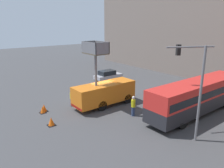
# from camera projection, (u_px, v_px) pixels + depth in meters

# --- Properties ---
(ground_plane) EXTENTS (120.00, 120.00, 0.00)m
(ground_plane) POSITION_uv_depth(u_px,v_px,m) (99.00, 101.00, 24.23)
(ground_plane) COLOR #424244
(building_backdrop_far) EXTENTS (44.00, 10.00, 18.30)m
(building_backdrop_far) POSITION_uv_depth(u_px,v_px,m) (211.00, 18.00, 34.63)
(building_backdrop_far) COLOR gray
(building_backdrop_far) RESTS_ON ground_plane
(utility_truck) EXTENTS (2.40, 6.67, 6.68)m
(utility_truck) POSITION_uv_depth(u_px,v_px,m) (104.00, 91.00, 22.52)
(utility_truck) COLOR orange
(utility_truck) RESTS_ON ground_plane
(city_bus) EXTENTS (2.47, 12.23, 3.21)m
(city_bus) POSITION_uv_depth(u_px,v_px,m) (198.00, 95.00, 20.49)
(city_bus) COLOR #232328
(city_bus) RESTS_ON ground_plane
(traffic_light_pole) EXTENTS (3.69, 3.44, 6.97)m
(traffic_light_pole) POSITION_uv_depth(u_px,v_px,m) (192.00, 75.00, 16.15)
(traffic_light_pole) COLOR slate
(traffic_light_pole) RESTS_ON ground_plane
(road_worker_near_truck) EXTENTS (0.38, 0.38, 1.77)m
(road_worker_near_truck) POSITION_uv_depth(u_px,v_px,m) (72.00, 98.00, 22.52)
(road_worker_near_truck) COLOR navy
(road_worker_near_truck) RESTS_ON ground_plane
(road_worker_directing) EXTENTS (0.38, 0.38, 1.94)m
(road_worker_directing) POSITION_uv_depth(u_px,v_px,m) (133.00, 106.00, 20.17)
(road_worker_directing) COLOR navy
(road_worker_directing) RESTS_ON ground_plane
(traffic_cone_near_truck) EXTENTS (0.65, 0.65, 0.74)m
(traffic_cone_near_truck) POSITION_uv_depth(u_px,v_px,m) (44.00, 108.00, 21.34)
(traffic_cone_near_truck) COLOR black
(traffic_cone_near_truck) RESTS_ON ground_plane
(traffic_cone_mid_road) EXTENTS (0.66, 0.66, 0.75)m
(traffic_cone_mid_road) POSITION_uv_depth(u_px,v_px,m) (51.00, 122.00, 18.43)
(traffic_cone_mid_road) COLOR black
(traffic_cone_mid_road) RESTS_ON ground_plane
(traffic_cone_far_side) EXTENTS (0.60, 0.60, 0.68)m
(traffic_cone_far_side) POSITION_uv_depth(u_px,v_px,m) (43.00, 110.00, 20.98)
(traffic_cone_far_side) COLOR black
(traffic_cone_far_side) RESTS_ON ground_plane
(parked_car_curbside) EXTENTS (1.76, 4.31, 1.45)m
(parked_car_curbside) POSITION_uv_depth(u_px,v_px,m) (108.00, 75.00, 33.06)
(parked_car_curbside) COLOR #A8A8B2
(parked_car_curbside) RESTS_ON ground_plane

